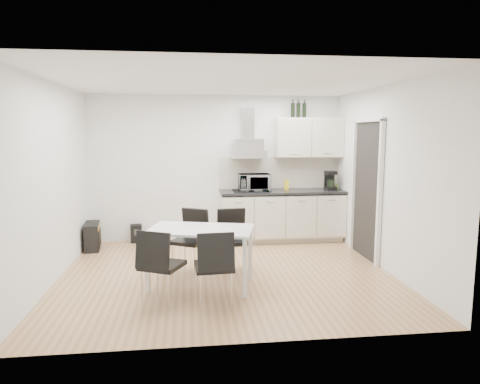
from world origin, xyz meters
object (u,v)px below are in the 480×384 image
object	(u,v)px
dining_table	(201,235)
floor_speaker	(136,233)
chair_far_left	(189,242)
kitchenette	(284,195)
chair_near_right	(214,267)
chair_near_left	(162,266)
guitar_amp	(92,236)
chair_far_right	(234,242)

from	to	relation	value
dining_table	floor_speaker	xyz separation A→B (m)	(-1.09, 2.34, -0.50)
dining_table	chair_far_left	distance (m)	0.61
kitchenette	chair_near_right	world-z (taller)	kitchenette
chair_near_left	floor_speaker	bearing A→B (deg)	128.73
guitar_amp	chair_far_right	bearing A→B (deg)	-40.89
chair_near_right	floor_speaker	distance (m)	3.21
guitar_amp	floor_speaker	bearing A→B (deg)	22.85
chair_far_left	chair_near_right	distance (m)	1.21
chair_far_right	guitar_amp	bearing A→B (deg)	-38.76
dining_table	chair_far_left	world-z (taller)	chair_far_left
kitchenette	floor_speaker	bearing A→B (deg)	176.41
dining_table	chair_near_right	distance (m)	0.67
chair_far_right	chair_near_right	size ratio (longest dim) A/B	1.00
chair_far_left	floor_speaker	world-z (taller)	chair_far_left
chair_far_left	chair_near_left	bearing A→B (deg)	103.24
chair_near_left	chair_near_right	xyz separation A→B (m)	(0.58, -0.11, 0.00)
chair_near_right	floor_speaker	xyz separation A→B (m)	(-1.21, 2.96, -0.28)
floor_speaker	chair_near_left	bearing A→B (deg)	-87.49
kitchenette	chair_near_right	bearing A→B (deg)	-116.95
chair_near_right	floor_speaker	bearing A→B (deg)	108.58
kitchenette	chair_near_left	distance (m)	3.37
dining_table	chair_far_left	size ratio (longest dim) A/B	1.62
chair_far_left	chair_near_right	xyz separation A→B (m)	(0.27, -1.18, 0.00)
dining_table	chair_far_right	distance (m)	0.70
guitar_amp	floor_speaker	world-z (taller)	guitar_amp
chair_near_left	dining_table	bearing A→B (deg)	74.63
chair_far_right	floor_speaker	distance (m)	2.44
chair_far_right	chair_near_right	xyz separation A→B (m)	(-0.34, -1.10, 0.00)
chair_far_right	chair_near_right	world-z (taller)	same
dining_table	guitar_amp	distance (m)	2.66
kitchenette	floor_speaker	world-z (taller)	kitchenette
kitchenette	chair_far_right	world-z (taller)	kitchenette
dining_table	floor_speaker	world-z (taller)	dining_table
chair_far_left	chair_near_right	size ratio (longest dim) A/B	1.00
dining_table	chair_near_left	distance (m)	0.72
chair_far_left	chair_near_right	bearing A→B (deg)	132.31
kitchenette	guitar_amp	distance (m)	3.37
kitchenette	chair_near_left	xyz separation A→B (m)	(-2.00, -2.68, -0.39)
kitchenette	chair_near_right	xyz separation A→B (m)	(-1.42, -2.80, -0.39)
dining_table	chair_far_left	xyz separation A→B (m)	(-0.15, 0.55, -0.22)
dining_table	floor_speaker	distance (m)	2.63
floor_speaker	chair_far_right	bearing A→B (deg)	-60.24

